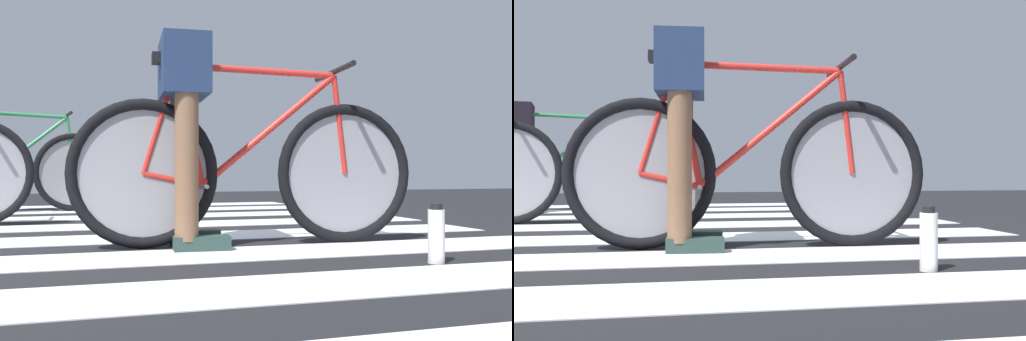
{
  "view_description": "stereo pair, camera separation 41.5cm",
  "coord_description": "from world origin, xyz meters",
  "views": [
    {
      "loc": [
        0.25,
        -3.04,
        0.39
      ],
      "look_at": [
        1.27,
        0.23,
        0.39
      ],
      "focal_mm": 40.85,
      "sensor_mm": 36.0,
      "label": 1
    },
    {
      "loc": [
        0.67,
        -3.04,
        0.39
      ],
      "look_at": [
        1.27,
        0.23,
        0.39
      ],
      "focal_mm": 40.85,
      "sensor_mm": 36.0,
      "label": 2
    }
  ],
  "objects": [
    {
      "name": "ground",
      "position": [
        0.0,
        0.0,
        0.01
      ],
      "size": [
        18.0,
        14.0,
        0.02
      ],
      "color": "black"
    },
    {
      "name": "bicycle_3_of_3",
      "position": [
        -0.26,
        2.46,
        0.41
      ],
      "size": [
        1.73,
        0.52,
        0.93
      ],
      "rotation": [
        0.0,
        0.0,
        0.14
      ],
      "color": "black",
      "rests_on": "ground"
    },
    {
      "name": "bicycle_1_of_3",
      "position": [
        1.07,
        -0.28,
        0.41
      ],
      "size": [
        1.74,
        0.52,
        0.93
      ],
      "rotation": [
        0.0,
        0.0,
        -0.07
      ],
      "color": "black",
      "rests_on": "ground"
    },
    {
      "name": "water_bottle",
      "position": [
        1.64,
        -1.03,
        0.13
      ],
      "size": [
        0.07,
        0.07,
        0.24
      ],
      "color": "white",
      "rests_on": "ground"
    },
    {
      "name": "cyclist_1_of_3",
      "position": [
        0.76,
        -0.26,
        0.67
      ],
      "size": [
        0.34,
        0.42,
        1.01
      ],
      "rotation": [
        0.0,
        0.0,
        -0.07
      ],
      "color": "brown",
      "rests_on": "ground"
    },
    {
      "name": "crosswalk_markings",
      "position": [
        0.03,
        0.19,
        0.02
      ],
      "size": [
        5.44,
        6.49,
        0.0
      ],
      "color": "silver",
      "rests_on": "ground"
    }
  ]
}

